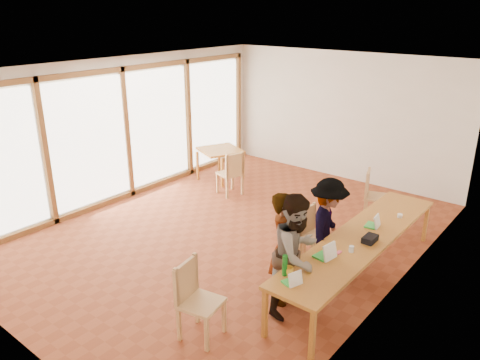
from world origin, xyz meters
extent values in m
plane|color=brown|center=(0.00, 0.00, 0.00)|extent=(8.00, 8.00, 0.00)
cube|color=white|center=(0.00, 4.00, 1.50)|extent=(6.00, 0.10, 3.00)
cube|color=white|center=(0.00, -4.00, 1.50)|extent=(6.00, 0.10, 3.00)
cube|color=white|center=(3.00, 0.00, 1.50)|extent=(0.10, 8.00, 3.00)
cube|color=white|center=(-2.96, 0.00, 1.50)|extent=(0.10, 8.00, 3.00)
cube|color=white|center=(0.00, 0.00, 3.02)|extent=(6.00, 8.00, 0.04)
cube|color=#C7802C|center=(2.50, -0.05, 0.72)|extent=(0.80, 4.00, 0.05)
cube|color=#C7802C|center=(2.16, -1.99, 0.35)|extent=(0.06, 0.06, 0.70)
cube|color=#C7802C|center=(2.16, 1.89, 0.35)|extent=(0.06, 0.06, 0.70)
cube|color=#C7802C|center=(2.84, -1.99, 0.35)|extent=(0.06, 0.06, 0.70)
cube|color=#C7802C|center=(2.84, 1.89, 0.35)|extent=(0.06, 0.06, 0.70)
cube|color=#C7802C|center=(-2.11, 2.03, 0.72)|extent=(0.90, 0.90, 0.05)
cube|color=#C7802C|center=(-2.50, 1.64, 0.35)|extent=(0.05, 0.05, 0.70)
cube|color=#C7802C|center=(-2.50, 2.42, 0.35)|extent=(0.05, 0.05, 0.70)
cube|color=#C7802C|center=(-1.72, 1.64, 0.35)|extent=(0.05, 0.05, 0.70)
cube|color=#C7802C|center=(-1.72, 2.42, 0.35)|extent=(0.05, 0.05, 0.70)
cube|color=#DDB16E|center=(1.54, -2.48, 0.49)|extent=(0.55, 0.55, 0.05)
cube|color=#DDB16E|center=(1.32, -2.52, 0.76)|extent=(0.13, 0.48, 0.50)
cube|color=#DDB16E|center=(1.70, 0.05, 0.44)|extent=(0.46, 0.46, 0.04)
cube|color=#DDB16E|center=(1.50, 0.06, 0.69)|extent=(0.07, 0.43, 0.45)
cube|color=#DDB16E|center=(1.32, -0.02, 0.40)|extent=(0.51, 0.51, 0.04)
cube|color=#DDB16E|center=(1.16, -0.08, 0.62)|extent=(0.18, 0.37, 0.40)
cube|color=#DDB16E|center=(1.79, 2.21, 0.47)|extent=(0.59, 0.59, 0.04)
cube|color=#DDB16E|center=(1.59, 2.14, 0.74)|extent=(0.19, 0.45, 0.48)
cube|color=#DDB16E|center=(-1.31, 1.43, 0.47)|extent=(0.58, 0.58, 0.04)
cube|color=#DDB16E|center=(-1.11, 1.37, 0.74)|extent=(0.18, 0.46, 0.49)
imported|color=gray|center=(1.88, -1.16, 0.82)|extent=(0.55, 0.68, 1.63)
imported|color=gray|center=(2.13, -1.26, 0.85)|extent=(0.66, 0.84, 1.71)
imported|color=gray|center=(1.98, -0.14, 0.78)|extent=(0.90, 1.15, 1.56)
cube|color=green|center=(2.36, -1.73, 0.76)|extent=(0.21, 0.25, 0.02)
cube|color=white|center=(2.43, -1.75, 0.84)|extent=(0.12, 0.21, 0.18)
cube|color=green|center=(2.35, -0.92, 0.76)|extent=(0.23, 0.30, 0.03)
cube|color=white|center=(2.45, -0.93, 0.86)|extent=(0.12, 0.26, 0.23)
cube|color=green|center=(2.46, 0.37, 0.76)|extent=(0.19, 0.25, 0.02)
cube|color=white|center=(2.54, 0.38, 0.85)|extent=(0.10, 0.22, 0.19)
imported|color=yellow|center=(2.23, -1.59, 0.80)|extent=(0.13, 0.13, 0.10)
cylinder|color=#15621A|center=(2.20, -1.65, 0.89)|extent=(0.07, 0.07, 0.28)
cylinder|color=silver|center=(2.59, -0.57, 0.80)|extent=(0.07, 0.07, 0.09)
cylinder|color=white|center=(2.68, 0.96, 0.78)|extent=(0.08, 0.08, 0.06)
cube|color=#F2557A|center=(2.47, -0.70, 0.76)|extent=(0.05, 0.10, 0.01)
cube|color=black|center=(2.66, -0.12, 0.80)|extent=(0.16, 0.26, 0.09)
camera|label=1|loc=(4.99, -5.98, 3.93)|focal=35.00mm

